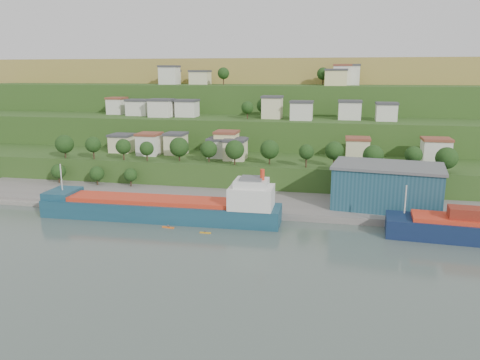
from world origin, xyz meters
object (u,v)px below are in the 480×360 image
(caravan, at_px, (67,194))
(kayak_orange, at_px, (168,227))
(cargo_ship_near, at_px, (167,210))
(warehouse, at_px, (387,186))

(caravan, height_order, kayak_orange, caravan)
(kayak_orange, bearing_deg, cargo_ship_near, 118.44)
(cargo_ship_near, distance_m, warehouse, 64.31)
(cargo_ship_near, bearing_deg, caravan, 161.77)
(cargo_ship_near, relative_size, caravan, 13.02)
(cargo_ship_near, distance_m, kayak_orange, 8.13)
(cargo_ship_near, xyz_separation_m, warehouse, (61.35, 18.46, 5.61))
(cargo_ship_near, xyz_separation_m, caravan, (-38.75, 11.77, -0.39))
(cargo_ship_near, height_order, warehouse, cargo_ship_near)
(caravan, xyz_separation_m, kayak_orange, (41.50, -18.98, -2.19))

